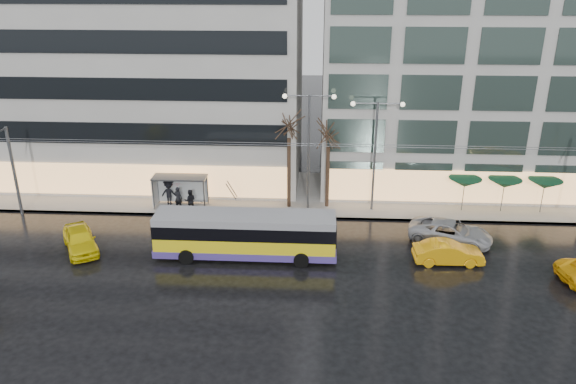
# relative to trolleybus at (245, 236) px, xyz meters

# --- Properties ---
(ground) EXTENTS (140.00, 140.00, 0.00)m
(ground) POSITION_rel_trolleybus_xyz_m (1.89, -2.84, -1.48)
(ground) COLOR black
(ground) RESTS_ON ground
(sidewalk) EXTENTS (80.00, 10.00, 0.15)m
(sidewalk) POSITION_rel_trolleybus_xyz_m (3.89, 11.16, -1.40)
(sidewalk) COLOR gray
(sidewalk) RESTS_ON ground
(kerb) EXTENTS (80.00, 0.10, 0.15)m
(kerb) POSITION_rel_trolleybus_xyz_m (3.89, 6.21, -1.40)
(kerb) COLOR slate
(kerb) RESTS_ON ground
(building_left) EXTENTS (34.00, 14.00, 22.00)m
(building_left) POSITION_rel_trolleybus_xyz_m (-14.11, 16.16, 9.67)
(building_left) COLOR #A3A19B
(building_left) RESTS_ON sidewalk
(building_right) EXTENTS (32.00, 14.00, 25.00)m
(building_right) POSITION_rel_trolleybus_xyz_m (20.89, 16.16, 11.17)
(building_right) COLOR #A3A19B
(building_right) RESTS_ON sidewalk
(trolleybus) EXTENTS (11.80, 4.62, 5.46)m
(trolleybus) POSITION_rel_trolleybus_xyz_m (0.00, 0.00, 0.00)
(trolleybus) COLOR yellow
(trolleybus) RESTS_ON ground
(catenary) EXTENTS (42.24, 5.12, 7.00)m
(catenary) POSITION_rel_trolleybus_xyz_m (2.89, 5.10, 2.77)
(catenary) COLOR #595B60
(catenary) RESTS_ON ground
(bus_shelter) EXTENTS (4.20, 1.60, 2.51)m
(bus_shelter) POSITION_rel_trolleybus_xyz_m (-6.49, 7.85, 0.48)
(bus_shelter) COLOR #595B60
(bus_shelter) RESTS_ON sidewalk
(street_lamp_near) EXTENTS (3.96, 0.36, 9.03)m
(street_lamp_near) POSITION_rel_trolleybus_xyz_m (3.89, 7.96, 4.51)
(street_lamp_near) COLOR #595B60
(street_lamp_near) RESTS_ON sidewalk
(street_lamp_far) EXTENTS (3.96, 0.36, 8.53)m
(street_lamp_far) POSITION_rel_trolleybus_xyz_m (8.89, 7.96, 4.24)
(street_lamp_far) COLOR #595B60
(street_lamp_far) RESTS_ON sidewalk
(tree_a) EXTENTS (3.20, 3.20, 8.40)m
(tree_a) POSITION_rel_trolleybus_xyz_m (2.39, 8.16, 5.61)
(tree_a) COLOR black
(tree_a) RESTS_ON sidewalk
(tree_b) EXTENTS (3.20, 3.20, 7.70)m
(tree_b) POSITION_rel_trolleybus_xyz_m (5.39, 8.36, 4.92)
(tree_b) COLOR black
(tree_b) RESTS_ON sidewalk
(parasol_a) EXTENTS (2.50, 2.50, 2.65)m
(parasol_a) POSITION_rel_trolleybus_xyz_m (15.89, 8.16, 0.97)
(parasol_a) COLOR #595B60
(parasol_a) RESTS_ON sidewalk
(parasol_b) EXTENTS (2.50, 2.50, 2.65)m
(parasol_b) POSITION_rel_trolleybus_xyz_m (18.89, 8.16, 0.97)
(parasol_b) COLOR #595B60
(parasol_b) RESTS_ON sidewalk
(parasol_c) EXTENTS (2.50, 2.50, 2.65)m
(parasol_c) POSITION_rel_trolleybus_xyz_m (21.89, 8.16, 0.97)
(parasol_c) COLOR #595B60
(parasol_c) RESTS_ON sidewalk
(taxi_a) EXTENTS (3.99, 4.97, 1.59)m
(taxi_a) POSITION_rel_trolleybus_xyz_m (-11.22, 0.22, -0.68)
(taxi_a) COLOR yellow
(taxi_a) RESTS_ON ground
(taxi_b) EXTENTS (4.49, 1.70, 1.46)m
(taxi_b) POSITION_rel_trolleybus_xyz_m (13.11, -0.13, -0.75)
(taxi_b) COLOR #F1A30C
(taxi_b) RESTS_ON ground
(sedan_silver) EXTENTS (6.17, 4.32, 1.56)m
(sedan_silver) POSITION_rel_trolleybus_xyz_m (13.86, 2.77, -0.70)
(sedan_silver) COLOR #A6A7AB
(sedan_silver) RESTS_ON ground
(pedestrian_a) EXTENTS (1.17, 1.18, 2.19)m
(pedestrian_a) POSITION_rel_trolleybus_xyz_m (-6.19, 7.13, 0.09)
(pedestrian_a) COLOR black
(pedestrian_a) RESTS_ON sidewalk
(pedestrian_b) EXTENTS (0.97, 0.82, 1.79)m
(pedestrian_b) POSITION_rel_trolleybus_xyz_m (-5.17, 6.74, -0.43)
(pedestrian_b) COLOR black
(pedestrian_b) RESTS_ON sidewalk
(pedestrian_c) EXTENTS (1.28, 0.88, 2.11)m
(pedestrian_c) POSITION_rel_trolleybus_xyz_m (-7.15, 8.04, -0.20)
(pedestrian_c) COLOR black
(pedestrian_c) RESTS_ON sidewalk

